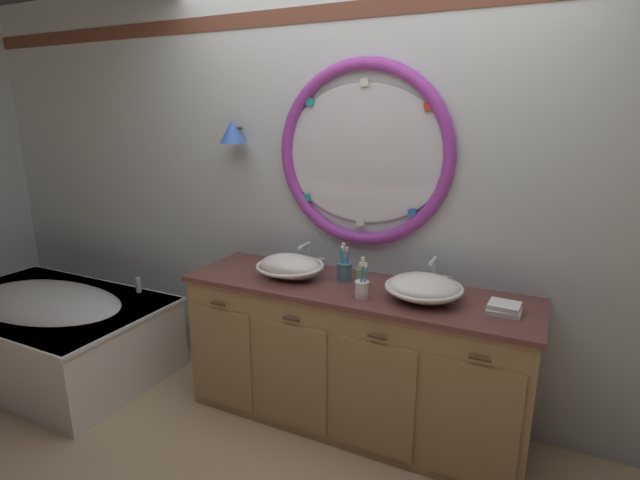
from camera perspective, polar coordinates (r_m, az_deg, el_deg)
ground_plane at (r=2.92m, az=-0.01°, el=-22.89°), size 14.00×14.00×0.00m
back_wall_assembly at (r=2.88m, az=5.10°, el=5.52°), size 6.40×0.26×2.60m
vanity_counter at (r=2.87m, az=3.91°, el=-13.46°), size 1.97×0.59×0.85m
bathtub at (r=3.93m, az=-29.32°, el=-9.07°), size 1.64×0.98×0.63m
sink_basin_left at (r=2.81m, az=-3.57°, el=-3.11°), size 0.40×0.40×0.14m
sink_basin_right at (r=2.54m, az=12.16°, el=-5.53°), size 0.40×0.40×0.13m
faucet_set_left at (r=2.99m, az=-1.51°, el=-2.06°), size 0.24×0.14×0.16m
faucet_set_right at (r=2.74m, az=13.30°, el=-4.04°), size 0.20×0.14×0.17m
toothbrush_holder_left at (r=2.77m, az=2.91°, el=-3.61°), size 0.09×0.09×0.22m
toothbrush_holder_right at (r=2.52m, az=4.98°, el=-5.63°), size 0.08×0.08×0.22m
soap_dispenser at (r=2.65m, az=4.88°, el=-4.51°), size 0.06×0.07×0.14m
folded_hand_towel at (r=2.51m, az=20.95°, el=-7.54°), size 0.16×0.14×0.05m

